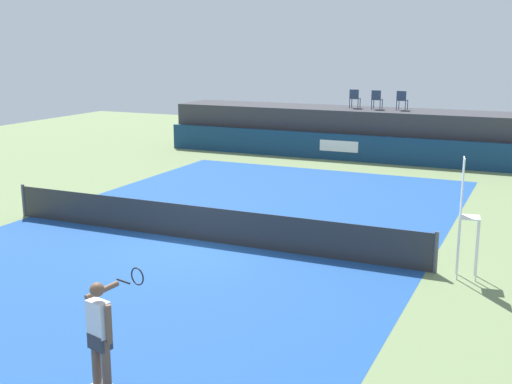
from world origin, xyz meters
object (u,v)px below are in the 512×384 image
Objects in this scene: spectator_chair_far_left at (355,98)px; net_post_near at (24,200)px; tennis_ball at (413,235)px; spectator_chair_left at (377,99)px; spectator_chair_center at (402,100)px; net_post_far at (436,252)px; umpire_chair at (465,210)px; tennis_player at (101,333)px.

net_post_near is (-6.00, -15.37, -2.19)m from spectator_chair_far_left.
spectator_chair_far_left is 13.06× the size of tennis_ball.
spectator_chair_far_left is 1.00× the size of spectator_chair_left.
spectator_chair_far_left is 1.10m from spectator_chair_left.
net_post_near is (-8.25, -15.30, -2.19)m from spectator_chair_center.
net_post_far is at bearing -70.80° from spectator_chair_left.
spectator_chair_left is 0.89× the size of net_post_far.
spectator_chair_center is at bearing 61.67° from net_post_near.
umpire_chair is at bearing -59.51° from tennis_ball.
spectator_chair_far_left is at bearing 112.98° from tennis_ball.
umpire_chair is at bearing -0.08° from net_post_near.
net_post_far is (-0.58, 0.02, -1.09)m from umpire_chair.
spectator_chair_far_left reaches higher than tennis_player.
umpire_chair is (5.88, -15.24, -1.11)m from spectator_chair_left.
tennis_ball is (-1.61, 2.74, -1.55)m from umpire_chair.
spectator_chair_left is 0.32× the size of umpire_chair.
umpire_chair is at bearing 59.84° from tennis_player.
tennis_player reaches higher than net_post_near.
tennis_player is (1.55, -22.69, -1.73)m from spectator_chair_left.
spectator_chair_left is at bearing 111.11° from umpire_chair.
umpire_chair is 40.59× the size of tennis_ball.
spectator_chair_far_left is 2.25m from spectator_chair_center.
spectator_chair_far_left reaches higher than net_post_far.
spectator_chair_left is 13.47m from tennis_ball.
spectator_chair_far_left is 13.99m from tennis_ball.
tennis_ball is at bearing 120.49° from umpire_chair.
umpire_chair reaches higher than net_post_far.
umpire_chair is (4.73, -15.32, -1.11)m from spectator_chair_center.
spectator_chair_center is at bearing 105.18° from net_post_far.
spectator_chair_far_left reaches higher than net_post_near.
net_post_near is (-12.98, 0.02, -1.09)m from umpire_chair.
spectator_chair_far_left is 0.89× the size of net_post_far.
spectator_chair_far_left is at bearing 178.20° from spectator_chair_center.
spectator_chair_far_left is 1.00× the size of spectator_chair_center.
umpire_chair is at bearing -68.89° from spectator_chair_left.
spectator_chair_left is 16.27m from net_post_far.
spectator_chair_left is 1.15m from spectator_chair_center.
tennis_ball is (-1.03, 2.72, -0.46)m from net_post_far.
spectator_chair_center is 16.00m from net_post_far.
umpire_chair reaches higher than net_post_near.
net_post_near is at bearing -166.53° from tennis_ball.
tennis_player reaches higher than tennis_ball.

